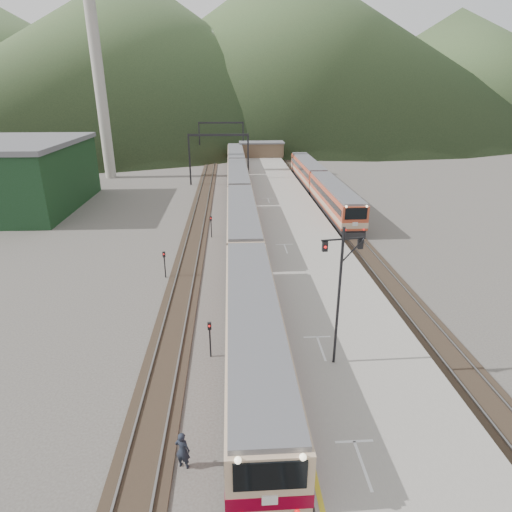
{
  "coord_description": "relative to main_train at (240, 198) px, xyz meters",
  "views": [
    {
      "loc": [
        -1.09,
        -14.19,
        14.67
      ],
      "look_at": [
        0.84,
        17.87,
        2.0
      ],
      "focal_mm": 30.0,
      "sensor_mm": 36.0,
      "label": 1
    }
  ],
  "objects": [
    {
      "name": "station_shed",
      "position": [
        5.6,
        40.74,
        0.51
      ],
      "size": [
        9.4,
        4.4,
        3.1
      ],
      "color": "brown",
      "rests_on": "platform"
    },
    {
      "name": "platform",
      "position": [
        5.6,
        0.74,
        -1.56
      ],
      "size": [
        8.0,
        100.0,
        1.0
      ],
      "primitive_type": "cube",
      "color": "gray",
      "rests_on": "ground"
    },
    {
      "name": "smokestack",
      "position": [
        -22.0,
        24.74,
        12.94
      ],
      "size": [
        1.8,
        1.8,
        30.0
      ],
      "primitive_type": "cylinder",
      "color": "#9E998E",
      "rests_on": "ground"
    },
    {
      "name": "gantry_far",
      "position": [
        -2.85,
        42.74,
        3.52
      ],
      "size": [
        9.55,
        0.25,
        8.0
      ],
      "color": "black",
      "rests_on": "ground"
    },
    {
      "name": "warehouse",
      "position": [
        -28.0,
        4.74,
        2.26
      ],
      "size": [
        14.5,
        20.5,
        8.6
      ],
      "color": "black",
      "rests_on": "ground"
    },
    {
      "name": "hill_d",
      "position": [
        -120.0,
        202.74,
        25.44
      ],
      "size": [
        200.0,
        200.0,
        55.0
      ],
      "primitive_type": "cone",
      "color": "#324628",
      "rests_on": "ground"
    },
    {
      "name": "hill_a",
      "position": [
        -40.0,
        152.74,
        27.94
      ],
      "size": [
        180.0,
        180.0,
        60.0
      ],
      "primitive_type": "cone",
      "color": "#324628",
      "rests_on": "ground"
    },
    {
      "name": "track_far",
      "position": [
        -5.0,
        2.74,
        -1.99
      ],
      "size": [
        2.6,
        200.0,
        0.23
      ],
      "color": "black",
      "rests_on": "ground"
    },
    {
      "name": "gantry_near",
      "position": [
        -2.85,
        17.74,
        3.52
      ],
      "size": [
        9.55,
        0.25,
        8.0
      ],
      "color": "black",
      "rests_on": "ground"
    },
    {
      "name": "hill_c",
      "position": [
        110.0,
        172.74,
        22.94
      ],
      "size": [
        160.0,
        160.0,
        50.0
      ],
      "primitive_type": "cone",
      "color": "#324628",
      "rests_on": "ground"
    },
    {
      "name": "worker",
      "position": [
        -3.28,
        -37.98,
        -1.18
      ],
      "size": [
        0.75,
        0.61,
        1.75
      ],
      "primitive_type": "imported",
      "rotation": [
        0.0,
        0.0,
        2.79
      ],
      "color": "black",
      "rests_on": "ground"
    },
    {
      "name": "short_signal_a",
      "position": [
        -2.47,
        -30.2,
        -0.6
      ],
      "size": [
        0.23,
        0.18,
        2.27
      ],
      "color": "black",
      "rests_on": "ground"
    },
    {
      "name": "second_train",
      "position": [
        11.5,
        8.34,
        -0.15
      ],
      "size": [
        2.76,
        37.58,
        3.37
      ],
      "color": "#B6442A",
      "rests_on": "track_second"
    },
    {
      "name": "short_signal_c",
      "position": [
        -6.63,
        -18.71,
        -0.6
      ],
      "size": [
        0.26,
        0.22,
        2.27
      ],
      "color": "black",
      "rests_on": "ground"
    },
    {
      "name": "short_signal_b",
      "position": [
        -3.21,
        -8.63,
        -0.6
      ],
      "size": [
        0.23,
        0.18,
        2.27
      ],
      "color": "black",
      "rests_on": "ground"
    },
    {
      "name": "hill_b",
      "position": [
        30.0,
        192.74,
        35.44
      ],
      "size": [
        220.0,
        220.0,
        75.0
      ],
      "primitive_type": "cone",
      "color": "#324628",
      "rests_on": "ground"
    },
    {
      "name": "ground",
      "position": [
        0.0,
        -37.26,
        -2.06
      ],
      "size": [
        400.0,
        400.0,
        0.0
      ],
      "primitive_type": "plane",
      "color": "#47423D",
      "rests_on": "ground"
    },
    {
      "name": "track_main",
      "position": [
        0.0,
        2.74,
        -1.99
      ],
      "size": [
        2.6,
        200.0,
        0.23
      ],
      "color": "black",
      "rests_on": "ground"
    },
    {
      "name": "track_second",
      "position": [
        11.5,
        2.74,
        -1.99
      ],
      "size": [
        2.6,
        200.0,
        0.23
      ],
      "color": "black",
      "rests_on": "ground"
    },
    {
      "name": "signal_mast",
      "position": [
        4.21,
        -32.54,
        3.52
      ],
      "size": [
        2.19,
        0.47,
        7.56
      ],
      "color": "black",
      "rests_on": "platform"
    },
    {
      "name": "main_train",
      "position": [
        0.0,
        0.0,
        0.0
      ],
      "size": [
        3.0,
        82.23,
        3.66
      ],
      "color": "tan",
      "rests_on": "track_main"
    }
  ]
}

